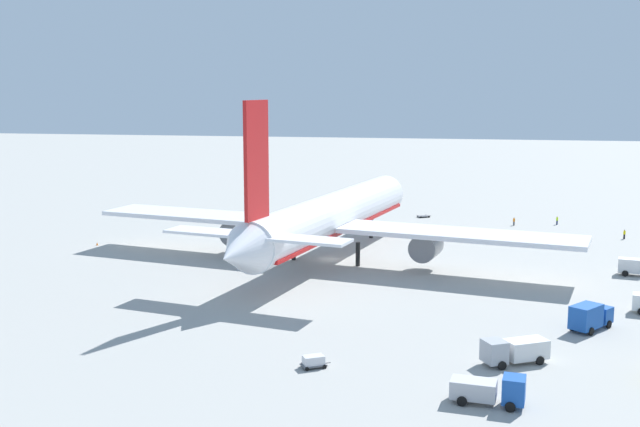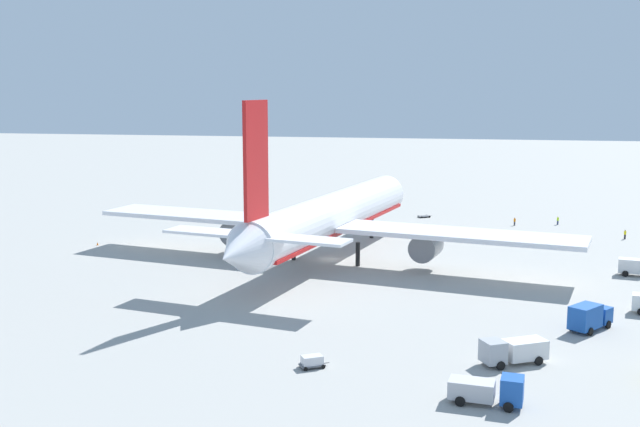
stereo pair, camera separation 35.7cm
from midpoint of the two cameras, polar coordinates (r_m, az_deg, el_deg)
ground_plane at (r=125.74m, az=0.95°, el=-3.36°), size 600.00×600.00×0.00m
airliner at (r=123.24m, az=0.73°, el=-0.32°), size 68.30×78.79×25.81m
service_truck_0 at (r=81.53m, az=14.07°, el=-9.66°), size 5.36×7.03×2.66m
service_truck_1 at (r=94.68m, az=19.17°, el=-7.11°), size 6.32×5.57×3.08m
service_truck_2 at (r=123.61m, az=22.31°, el=-3.62°), size 3.10×6.01×2.50m
service_truck_3 at (r=71.22m, az=12.33°, el=-12.47°), size 3.10×6.60×2.75m
baggage_cart_0 at (r=78.43m, az=-0.45°, el=-10.72°), size 2.46×2.97×1.21m
baggage_cart_1 at (r=167.12m, az=7.67°, el=-0.19°), size 2.50×3.03×0.40m
ground_worker_0 at (r=160.73m, az=14.09°, el=-0.57°), size 0.43×0.43×1.61m
ground_worker_2 at (r=152.58m, az=21.45°, el=-1.43°), size 0.41×0.41×1.72m
ground_worker_3 at (r=163.97m, az=17.04°, el=-0.50°), size 0.51×0.51×1.68m
traffic_cone_0 at (r=165.75m, az=-7.05°, el=-0.26°), size 0.36×0.36×0.55m
traffic_cone_1 at (r=141.61m, az=16.98°, el=-2.22°), size 0.36×0.36×0.55m
traffic_cone_2 at (r=142.14m, az=-15.88°, el=-2.13°), size 0.36×0.36×0.55m
traffic_cone_3 at (r=166.16m, az=-0.59°, el=-0.16°), size 0.36×0.36×0.55m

